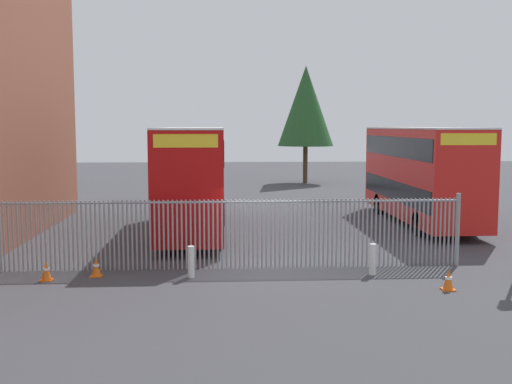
{
  "coord_description": "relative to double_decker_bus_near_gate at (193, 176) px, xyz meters",
  "views": [
    {
      "loc": [
        -1.35,
        -19.13,
        4.48
      ],
      "look_at": [
        0.0,
        4.0,
        2.0
      ],
      "focal_mm": 43.24,
      "sensor_mm": 36.0,
      "label": 1
    }
  ],
  "objects": [
    {
      "name": "double_decker_bus_behind_fence_left",
      "position": [
        10.35,
        2.01,
        0.0
      ],
      "size": [
        2.54,
        10.81,
        4.42
      ],
      "color": "red",
      "rests_on": "ground"
    },
    {
      "name": "bollard_near_left",
      "position": [
        0.25,
        -7.78,
        -1.95
      ],
      "size": [
        0.2,
        0.2,
        0.95
      ],
      "primitive_type": "cylinder",
      "color": "silver",
      "rests_on": "ground"
    },
    {
      "name": "ground_plane",
      "position": [
        2.48,
        1.33,
        -2.42
      ],
      "size": [
        100.0,
        100.0,
        0.0
      ],
      "primitive_type": "plane",
      "color": "#3D3D42"
    },
    {
      "name": "traffic_cone_near_kerb",
      "position": [
        7.36,
        -9.62,
        -2.13
      ],
      "size": [
        0.34,
        0.34,
        0.59
      ],
      "color": "orange",
      "rests_on": "ground"
    },
    {
      "name": "bollard_center_front",
      "position": [
        5.72,
        -7.76,
        -1.95
      ],
      "size": [
        0.2,
        0.2,
        0.95
      ],
      "primitive_type": "cylinder",
      "color": "silver",
      "rests_on": "ground"
    },
    {
      "name": "tree_tall_back",
      "position": [
        7.86,
        22.5,
        3.62
      ],
      "size": [
        4.37,
        4.37,
        9.17
      ],
      "color": "#4C3823",
      "rests_on": "ground"
    },
    {
      "name": "palisade_fence",
      "position": [
        1.52,
        -6.67,
        -1.24
      ],
      "size": [
        14.56,
        0.14,
        2.35
      ],
      "color": "gray",
      "rests_on": "ground"
    },
    {
      "name": "traffic_cone_mid_forecourt",
      "position": [
        -3.94,
        -7.91,
        -2.13
      ],
      "size": [
        0.34,
        0.34,
        0.59
      ],
      "color": "orange",
      "rests_on": "ground"
    },
    {
      "name": "double_decker_bus_near_gate",
      "position": [
        0.0,
        0.0,
        0.0
      ],
      "size": [
        2.54,
        10.81,
        4.42
      ],
      "color": "#B70C0C",
      "rests_on": "ground"
    },
    {
      "name": "traffic_cone_by_gate",
      "position": [
        -2.59,
        -7.5,
        -2.13
      ],
      "size": [
        0.34,
        0.34,
        0.59
      ],
      "color": "orange",
      "rests_on": "ground"
    }
  ]
}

